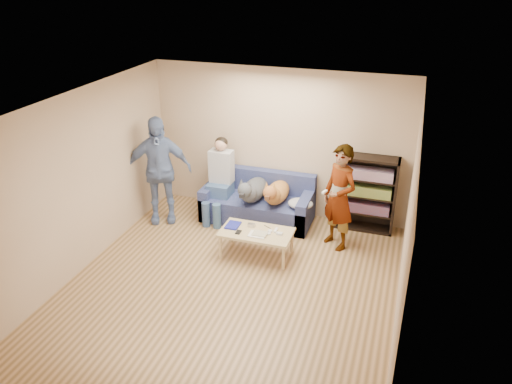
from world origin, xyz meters
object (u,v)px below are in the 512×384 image
(camera_silver, at_px, (251,225))
(bookshelf, at_px, (366,192))
(sofa, at_px, (258,204))
(notebook_blue, at_px, (233,225))
(person_seated, at_px, (220,176))
(person_standing_right, at_px, (339,198))
(dog_tan, at_px, (276,193))
(dog_gray, at_px, (253,190))
(coffee_table, at_px, (256,234))
(person_standing_left, at_px, (159,170))

(camera_silver, bearing_deg, bookshelf, 39.09)
(sofa, xyz_separation_m, bookshelf, (1.80, 0.23, 0.40))
(notebook_blue, xyz_separation_m, bookshelf, (1.86, 1.35, 0.25))
(notebook_blue, height_order, person_seated, person_seated)
(person_standing_right, relative_size, dog_tan, 1.49)
(dog_gray, height_order, coffee_table, dog_gray)
(person_standing_right, height_order, camera_silver, person_standing_right)
(person_standing_right, relative_size, coffee_table, 1.55)
(person_standing_left, xyz_separation_m, notebook_blue, (1.54, -0.55, -0.51))
(person_standing_left, xyz_separation_m, person_seated, (0.93, 0.44, -0.17))
(person_standing_right, height_order, notebook_blue, person_standing_right)
(coffee_table, distance_m, bookshelf, 2.04)
(bookshelf, bearing_deg, dog_tan, -165.33)
(person_standing_left, xyz_separation_m, dog_gray, (1.55, 0.38, -0.32))
(dog_tan, distance_m, bookshelf, 1.49)
(person_standing_left, bearing_deg, notebook_blue, -44.36)
(person_standing_right, bearing_deg, sofa, -160.24)
(person_standing_right, height_order, bookshelf, person_standing_right)
(person_standing_left, relative_size, notebook_blue, 7.26)
(person_seated, relative_size, dog_gray, 1.19)
(person_standing_right, distance_m, bookshelf, 0.81)
(bookshelf, bearing_deg, dog_gray, -167.12)
(person_standing_left, relative_size, person_seated, 1.28)
(coffee_table, bearing_deg, sofa, 106.46)
(camera_silver, bearing_deg, person_standing_left, 165.22)
(bookshelf, bearing_deg, sofa, -172.60)
(notebook_blue, bearing_deg, person_standing_right, 22.33)
(person_standing_right, bearing_deg, coffee_table, -110.80)
(person_standing_left, bearing_deg, camera_silver, -39.48)
(person_seated, bearing_deg, dog_tan, -0.95)
(person_standing_left, relative_size, dog_gray, 1.52)
(camera_silver, height_order, bookshelf, bookshelf)
(coffee_table, height_order, bookshelf, bookshelf)
(person_standing_left, distance_m, bookshelf, 3.50)
(person_standing_left, relative_size, bookshelf, 1.45)
(sofa, distance_m, person_seated, 0.84)
(dog_tan, xyz_separation_m, coffee_table, (-0.01, -1.02, -0.24))
(person_standing_right, xyz_separation_m, notebook_blue, (-1.53, -0.63, -0.42))
(coffee_table, relative_size, bookshelf, 0.85)
(person_standing_right, distance_m, sofa, 1.65)
(person_standing_right, bearing_deg, notebook_blue, -119.48)
(dog_gray, height_order, dog_tan, dog_gray)
(person_standing_left, bearing_deg, bookshelf, -11.46)
(person_standing_left, height_order, camera_silver, person_standing_left)
(person_standing_left, height_order, coffee_table, person_standing_left)
(dog_gray, relative_size, coffee_table, 1.13)
(sofa, xyz_separation_m, person_seated, (-0.66, -0.13, 0.49))
(person_seated, relative_size, dog_tan, 1.29)
(camera_silver, height_order, sofa, sofa)
(person_seated, height_order, dog_tan, person_seated)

